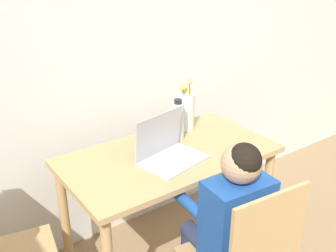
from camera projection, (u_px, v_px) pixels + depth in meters
wall_back at (104, 45)px, 2.25m from camera, size 6.40×0.05×2.50m
dining_table at (169, 171)px, 2.15m from camera, size 1.14×0.62×0.75m
person_seated at (229, 217)px, 1.76m from camera, size 0.34×0.45×1.04m
laptop at (167, 149)px, 2.02m from camera, size 0.37×0.29×0.24m
flower_vase at (186, 109)px, 2.35m from camera, size 0.11×0.11×0.32m
water_bottle at (178, 121)px, 2.21m from camera, size 0.07×0.07×0.24m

